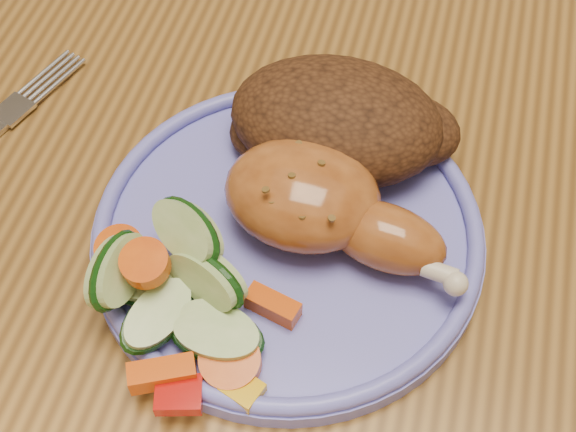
# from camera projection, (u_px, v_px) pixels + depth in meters

# --- Properties ---
(dining_table) EXTENTS (0.90, 1.40, 0.75)m
(dining_table) POSITION_uv_depth(u_px,v_px,m) (397.00, 234.00, 0.58)
(dining_table) COLOR brown
(dining_table) RESTS_ON ground
(plate) EXTENTS (0.23, 0.23, 0.01)m
(plate) POSITION_uv_depth(u_px,v_px,m) (288.00, 236.00, 0.47)
(plate) COLOR #6868D2
(plate) RESTS_ON dining_table
(plate_rim) EXTENTS (0.23, 0.23, 0.01)m
(plate_rim) POSITION_uv_depth(u_px,v_px,m) (288.00, 226.00, 0.46)
(plate_rim) COLOR #6868D2
(plate_rim) RESTS_ON plate
(chicken_leg) EXTENTS (0.15, 0.08, 0.05)m
(chicken_leg) POSITION_uv_depth(u_px,v_px,m) (323.00, 205.00, 0.45)
(chicken_leg) COLOR #A75923
(chicken_leg) RESTS_ON plate
(rice_pilaf) EXTENTS (0.14, 0.10, 0.06)m
(rice_pilaf) POSITION_uv_depth(u_px,v_px,m) (341.00, 123.00, 0.49)
(rice_pilaf) COLOR #412210
(rice_pilaf) RESTS_ON plate
(vegetable_pile) EXTENTS (0.12, 0.12, 0.06)m
(vegetable_pile) POSITION_uv_depth(u_px,v_px,m) (180.00, 297.00, 0.43)
(vegetable_pile) COLOR #A50A05
(vegetable_pile) RESTS_ON plate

